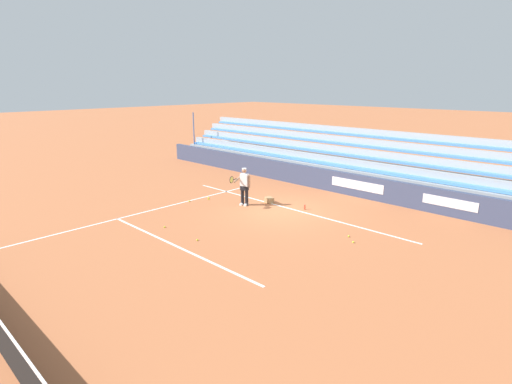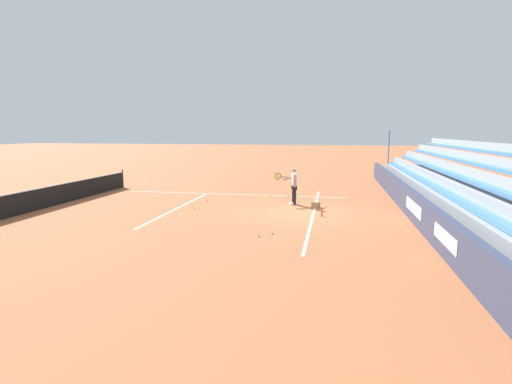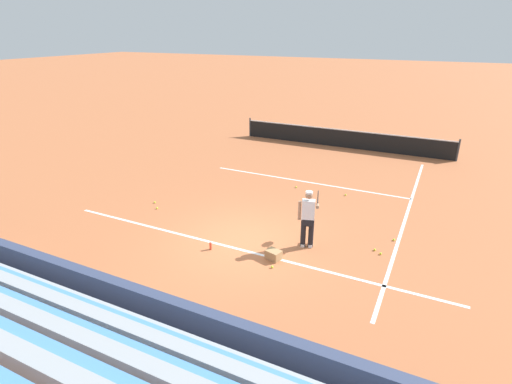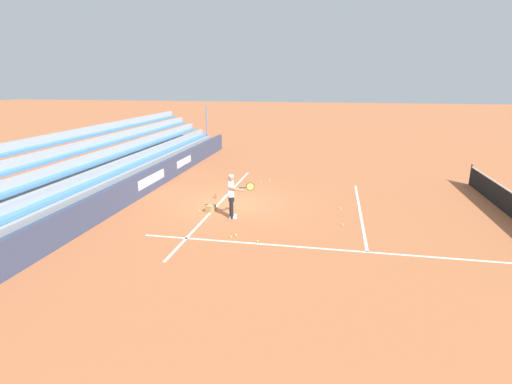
# 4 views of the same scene
# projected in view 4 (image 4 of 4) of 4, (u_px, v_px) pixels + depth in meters

# --- Properties ---
(ground_plane) EXTENTS (160.00, 160.00, 0.00)m
(ground_plane) POSITION_uv_depth(u_px,v_px,m) (231.00, 204.00, 17.42)
(ground_plane) COLOR #B7663D
(court_baseline_white) EXTENTS (12.00, 0.10, 0.01)m
(court_baseline_white) POSITION_uv_depth(u_px,v_px,m) (220.00, 203.00, 17.51)
(court_baseline_white) COLOR white
(court_baseline_white) RESTS_ON ground
(court_sideline_white) EXTENTS (0.10, 12.00, 0.01)m
(court_sideline_white) POSITION_uv_depth(u_px,v_px,m) (319.00, 248.00, 12.81)
(court_sideline_white) COLOR white
(court_sideline_white) RESTS_ON ground
(court_service_line_white) EXTENTS (8.22, 0.10, 0.01)m
(court_service_line_white) POSITION_uv_depth(u_px,v_px,m) (360.00, 211.00, 16.42)
(court_service_line_white) COLOR white
(court_service_line_white) RESTS_ON ground
(back_wall_sponsor_board) EXTENTS (27.40, 0.25, 1.10)m
(back_wall_sponsor_board) POSITION_uv_depth(u_px,v_px,m) (138.00, 187.00, 18.07)
(back_wall_sponsor_board) COLOR #384260
(back_wall_sponsor_board) RESTS_ON ground
(bleacher_stand) EXTENTS (26.03, 3.20, 3.40)m
(bleacher_stand) POSITION_uv_depth(u_px,v_px,m) (92.00, 180.00, 18.41)
(bleacher_stand) COLOR #9EA3A8
(bleacher_stand) RESTS_ON ground
(tennis_player) EXTENTS (0.58, 1.07, 1.71)m
(tennis_player) POSITION_uv_depth(u_px,v_px,m) (232.00, 196.00, 15.43)
(tennis_player) COLOR black
(tennis_player) RESTS_ON ground
(ball_box_cardboard) EXTENTS (0.47, 0.40, 0.26)m
(ball_box_cardboard) POSITION_uv_depth(u_px,v_px,m) (211.00, 208.00, 16.38)
(ball_box_cardboard) COLOR #A87F51
(ball_box_cardboard) RESTS_ON ground
(tennis_ball_near_player) EXTENTS (0.07, 0.07, 0.07)m
(tennis_ball_near_player) POSITION_uv_depth(u_px,v_px,m) (200.00, 211.00, 16.34)
(tennis_ball_near_player) COLOR #CCE533
(tennis_ball_near_player) RESTS_ON ground
(tennis_ball_far_right) EXTENTS (0.07, 0.07, 0.07)m
(tennis_ball_far_right) POSITION_uv_depth(u_px,v_px,m) (269.00, 181.00, 21.20)
(tennis_ball_far_right) COLOR #CCE533
(tennis_ball_far_right) RESTS_ON ground
(tennis_ball_on_baseline) EXTENTS (0.07, 0.07, 0.07)m
(tennis_ball_on_baseline) POSITION_uv_depth(u_px,v_px,m) (342.00, 225.00, 14.82)
(tennis_ball_on_baseline) COLOR #CCE533
(tennis_ball_on_baseline) RESTS_ON ground
(tennis_ball_by_box) EXTENTS (0.07, 0.07, 0.07)m
(tennis_ball_by_box) POSITION_uv_depth(u_px,v_px,m) (236.00, 235.00, 13.83)
(tennis_ball_by_box) COLOR #CCE533
(tennis_ball_by_box) RESTS_ON ground
(tennis_ball_toward_net) EXTENTS (0.07, 0.07, 0.07)m
(tennis_ball_toward_net) POSITION_uv_depth(u_px,v_px,m) (231.00, 237.00, 13.67)
(tennis_ball_toward_net) COLOR #CCE533
(tennis_ball_toward_net) RESTS_ON ground
(tennis_ball_midcourt) EXTENTS (0.07, 0.07, 0.07)m
(tennis_ball_midcourt) POSITION_uv_depth(u_px,v_px,m) (261.00, 182.00, 20.88)
(tennis_ball_midcourt) COLOR #CCE533
(tennis_ball_midcourt) RESTS_ON ground
(tennis_ball_far_left) EXTENTS (0.07, 0.07, 0.07)m
(tennis_ball_far_left) POSITION_uv_depth(u_px,v_px,m) (340.00, 208.00, 16.69)
(tennis_ball_far_left) COLOR #CCE533
(tennis_ball_far_left) RESTS_ON ground
(tennis_ball_stray_back) EXTENTS (0.07, 0.07, 0.07)m
(tennis_ball_stray_back) POSITION_uv_depth(u_px,v_px,m) (257.00, 241.00, 13.29)
(tennis_ball_stray_back) COLOR #CCE533
(tennis_ball_stray_back) RESTS_ON ground
(water_bottle) EXTENTS (0.07, 0.07, 0.22)m
(water_bottle) POSITION_uv_depth(u_px,v_px,m) (216.00, 196.00, 18.16)
(water_bottle) COLOR #EA4C33
(water_bottle) RESTS_ON ground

